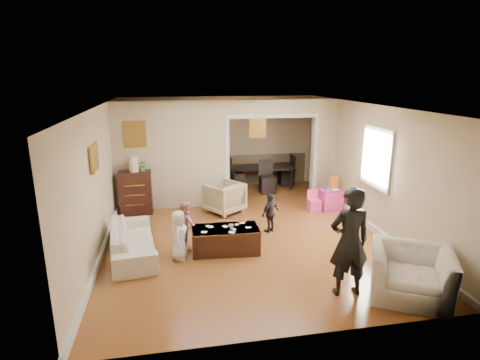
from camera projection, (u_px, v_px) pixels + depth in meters
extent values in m
plane|color=#9C5928|center=(242.00, 230.00, 8.18)|extent=(7.00, 7.00, 0.00)
cube|color=#C5B490|center=(172.00, 156.00, 9.30)|extent=(2.75, 0.18, 2.60)
cube|color=#C5B490|center=(323.00, 150.00, 9.97)|extent=(0.55, 0.18, 2.60)
cube|color=#C5B490|center=(272.00, 107.00, 9.44)|extent=(2.22, 0.18, 0.35)
cube|color=white|center=(377.00, 158.00, 7.86)|extent=(0.03, 0.95, 1.10)
cube|color=brown|center=(135.00, 134.00, 8.92)|extent=(0.45, 0.03, 0.55)
cube|color=brown|center=(94.00, 158.00, 6.66)|extent=(0.03, 0.55, 0.40)
cube|color=brown|center=(257.00, 128.00, 11.19)|extent=(0.45, 0.03, 0.55)
imported|color=beige|center=(133.00, 240.00, 7.01)|extent=(0.97, 1.97, 0.55)
imported|color=tan|center=(224.00, 197.00, 9.18)|extent=(1.09, 1.09, 0.72)
imported|color=beige|center=(411.00, 274.00, 5.66)|extent=(1.46, 1.41, 0.73)
cube|color=black|center=(136.00, 192.00, 9.08)|extent=(0.74, 0.42, 1.02)
cylinder|color=beige|center=(134.00, 164.00, 8.89)|extent=(0.22, 0.22, 0.36)
imported|color=#447032|center=(143.00, 166.00, 8.94)|extent=(0.24, 0.21, 0.27)
cube|color=#391C12|center=(225.00, 240.00, 7.15)|extent=(1.26, 0.69, 0.46)
imported|color=beige|center=(231.00, 227.00, 7.05)|extent=(0.10, 0.10, 0.08)
cube|color=#FF43B5|center=(330.00, 199.00, 9.47)|extent=(0.50, 0.50, 0.47)
cube|color=yellow|center=(334.00, 183.00, 9.48)|extent=(0.20, 0.08, 0.30)
cylinder|color=teal|center=(328.00, 189.00, 9.33)|extent=(0.08, 0.08, 0.08)
cube|color=red|center=(324.00, 188.00, 9.49)|extent=(0.10, 0.09, 0.05)
imported|color=white|center=(335.00, 190.00, 9.30)|extent=(0.21, 0.21, 0.05)
imported|color=black|center=(262.00, 176.00, 11.33)|extent=(1.94, 1.27, 0.64)
imported|color=black|center=(349.00, 242.00, 5.60)|extent=(0.61, 0.41, 1.67)
imported|color=white|center=(179.00, 235.00, 6.81)|extent=(0.38, 0.49, 0.90)
imported|color=#C97D80|center=(186.00, 225.00, 7.26)|extent=(0.46, 0.53, 0.92)
imported|color=black|center=(270.00, 213.00, 8.00)|extent=(0.52, 0.46, 0.84)
cube|color=white|center=(234.00, 229.00, 7.03)|extent=(0.09, 0.09, 0.00)
cube|color=white|center=(232.00, 232.00, 6.90)|extent=(0.14, 0.14, 0.00)
cube|color=white|center=(248.00, 227.00, 7.12)|extent=(0.10, 0.09, 0.00)
cube|color=white|center=(204.00, 232.00, 6.91)|extent=(0.12, 0.11, 0.00)
cube|color=white|center=(208.00, 226.00, 7.18)|extent=(0.10, 0.11, 0.00)
cube|color=white|center=(242.00, 223.00, 7.34)|extent=(0.11, 0.10, 0.00)
cube|color=white|center=(225.00, 226.00, 7.17)|extent=(0.13, 0.13, 0.00)
cube|color=white|center=(211.00, 227.00, 7.15)|extent=(0.08, 0.10, 0.00)
cube|color=white|center=(237.00, 225.00, 7.26)|extent=(0.09, 0.10, 0.00)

